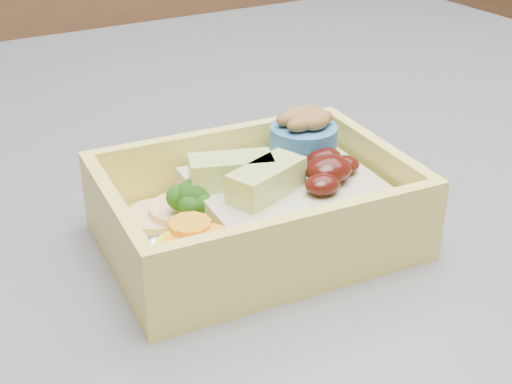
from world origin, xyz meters
TOP-DOWN VIEW (x-y plane):
  - bento_box at (0.09, -0.19)m, footprint 0.18×0.14m

SIDE VIEW (x-z plane):
  - bento_box at x=0.09m, z-range 0.91..0.97m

